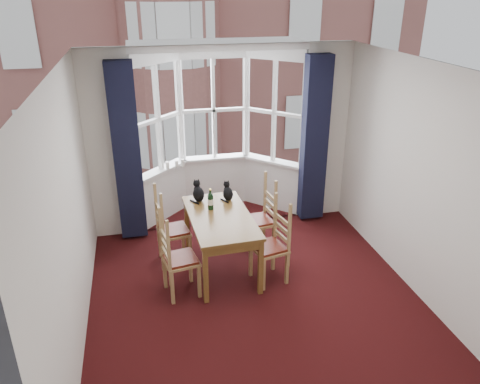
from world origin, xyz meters
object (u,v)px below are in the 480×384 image
object	(u,v)px
cat_right	(228,193)
chair_right_far	(264,220)
chair_left_far	(167,232)
wine_bottle	(211,200)
dining_table	(220,222)
candle_short	(177,164)
candle_tall	(167,165)
candle_extra	(183,163)
chair_left_near	(173,262)
cat_left	(198,193)
chair_right_near	(275,247)

from	to	relation	value
cat_right	chair_right_far	bearing A→B (deg)	-13.74
chair_left_far	chair_right_far	size ratio (longest dim) A/B	1.00
wine_bottle	cat_right	bearing A→B (deg)	41.96
dining_table	chair_left_far	world-z (taller)	chair_left_far
cat_right	candle_short	world-z (taller)	cat_right
candle_tall	candle_extra	bearing A→B (deg)	11.42
chair_left_near	candle_short	xyz separation A→B (m)	(0.27, 2.17, 0.45)
chair_right_far	candle_extra	world-z (taller)	candle_extra
candle_tall	candle_short	world-z (taller)	candle_tall
cat_left	dining_table	bearing A→B (deg)	-68.67
chair_right_near	wine_bottle	xyz separation A→B (m)	(-0.73, 0.61, 0.45)
chair_right_near	wine_bottle	distance (m)	1.06
chair_right_near	cat_right	bearing A→B (deg)	117.25
chair_left_near	wine_bottle	size ratio (longest dim) A/B	3.11
dining_table	wine_bottle	xyz separation A→B (m)	(-0.09, 0.22, 0.22)
wine_bottle	candle_short	world-z (taller)	wine_bottle
chair_left_far	candle_extra	world-z (taller)	candle_extra
wine_bottle	candle_short	distance (m)	1.52
candle_tall	candle_short	distance (m)	0.15
wine_bottle	candle_extra	size ratio (longest dim) A/B	2.49
cat_left	candle_short	bearing A→B (deg)	98.92
cat_right	wine_bottle	bearing A→B (deg)	-138.04
candle_short	candle_extra	size ratio (longest dim) A/B	0.94
dining_table	candle_tall	distance (m)	1.79
wine_bottle	candle_short	bearing A→B (deg)	101.59
dining_table	chair_right_near	world-z (taller)	chair_right_near
chair_right_near	cat_left	size ratio (longest dim) A/B	2.99
chair_right_far	cat_left	size ratio (longest dim) A/B	2.99
chair_left_far	candle_extra	size ratio (longest dim) A/B	7.74
chair_left_far	wine_bottle	distance (m)	0.75
dining_table	chair_right_near	distance (m)	0.79
candle_short	cat_right	bearing A→B (deg)	-64.42
chair_left_near	candle_extra	distance (m)	2.27
cat_left	cat_right	size ratio (longest dim) A/B	1.12
cat_left	wine_bottle	size ratio (longest dim) A/B	1.04
chair_right_far	candle_short	xyz separation A→B (m)	(-1.09, 1.36, 0.45)
chair_left_near	candle_short	distance (m)	2.23
candle_tall	candle_extra	distance (m)	0.25
cat_left	candle_short	distance (m)	1.20
chair_right_near	cat_right	xyz separation A→B (m)	(-0.45, 0.87, 0.43)
cat_right	candle_extra	size ratio (longest dim) A/B	2.31
dining_table	chair_left_far	xyz separation A→B (m)	(-0.68, 0.30, -0.23)
candle_tall	candle_short	size ratio (longest dim) A/B	1.02
candle_tall	candle_extra	xyz separation A→B (m)	(0.25, 0.05, 0.00)
wine_bottle	dining_table	bearing A→B (deg)	-68.46
chair_right_far	candle_extra	xyz separation A→B (m)	(-0.99, 1.38, 0.46)
cat_right	candle_tall	distance (m)	1.42
chair_left_near	chair_right_near	xyz separation A→B (m)	(1.31, 0.07, 0.00)
cat_left	candle_tall	distance (m)	1.20
dining_table	chair_left_near	distance (m)	0.84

